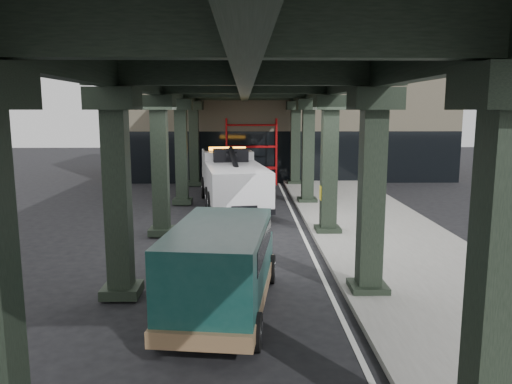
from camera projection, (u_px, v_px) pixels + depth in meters
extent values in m
plane|color=black|center=(258.00, 250.00, 16.14)|extent=(90.00, 90.00, 0.00)
cube|color=gray|center=(379.00, 232.00, 18.20)|extent=(5.00, 40.00, 0.15)
cube|color=silver|center=(303.00, 235.00, 18.15)|extent=(0.12, 38.00, 0.01)
cube|color=black|center=(498.00, 280.00, 5.93)|extent=(0.55, 0.55, 5.00)
cube|color=black|center=(371.00, 195.00, 11.85)|extent=(0.55, 0.55, 5.00)
cube|color=black|center=(375.00, 99.00, 11.48)|extent=(1.10, 1.10, 0.50)
cube|color=black|center=(368.00, 288.00, 12.22)|extent=(0.90, 0.90, 0.24)
cube|color=black|center=(329.00, 167.00, 17.77)|extent=(0.55, 0.55, 5.00)
cube|color=black|center=(331.00, 103.00, 17.40)|extent=(1.10, 1.10, 0.50)
cube|color=black|center=(328.00, 230.00, 18.14)|extent=(0.90, 0.90, 0.24)
cube|color=black|center=(308.00, 152.00, 23.68)|extent=(0.55, 0.55, 5.00)
cube|color=black|center=(309.00, 104.00, 23.32)|extent=(1.10, 1.10, 0.50)
cube|color=black|center=(307.00, 200.00, 24.06)|extent=(0.90, 0.90, 0.24)
cube|color=black|center=(295.00, 144.00, 29.60)|extent=(0.55, 0.55, 5.00)
cube|color=black|center=(296.00, 106.00, 29.24)|extent=(1.10, 1.10, 0.50)
cube|color=black|center=(295.00, 183.00, 29.98)|extent=(0.90, 0.90, 0.24)
cube|color=black|center=(118.00, 196.00, 11.71)|extent=(0.55, 0.55, 5.00)
cube|color=black|center=(113.00, 99.00, 11.35)|extent=(1.10, 1.10, 0.50)
cube|color=black|center=(122.00, 290.00, 12.09)|extent=(0.90, 0.90, 0.24)
cube|color=black|center=(160.00, 167.00, 17.63)|extent=(0.55, 0.55, 5.00)
cube|color=black|center=(158.00, 103.00, 17.26)|extent=(1.10, 1.10, 0.50)
cube|color=black|center=(162.00, 231.00, 18.01)|extent=(0.90, 0.90, 0.24)
cube|color=black|center=(181.00, 153.00, 23.55)|extent=(0.55, 0.55, 5.00)
cube|color=black|center=(180.00, 104.00, 23.18)|extent=(1.10, 1.10, 0.50)
cube|color=black|center=(183.00, 201.00, 23.93)|extent=(0.90, 0.90, 0.24)
cube|color=black|center=(194.00, 144.00, 29.47)|extent=(0.55, 0.55, 5.00)
cube|color=black|center=(193.00, 106.00, 29.10)|extent=(1.10, 1.10, 0.50)
cube|color=black|center=(195.00, 183.00, 29.85)|extent=(0.90, 0.90, 0.24)
cube|color=black|center=(331.00, 79.00, 17.27)|extent=(0.35, 32.00, 1.10)
cube|color=black|center=(157.00, 79.00, 17.13)|extent=(0.35, 32.00, 1.10)
cube|color=black|center=(245.00, 79.00, 17.20)|extent=(0.35, 32.00, 1.10)
cube|color=black|center=(245.00, 58.00, 17.09)|extent=(7.40, 32.00, 0.30)
cube|color=#C6B793|center=(279.00, 117.00, 35.26)|extent=(22.00, 10.00, 8.00)
cylinder|color=red|center=(227.00, 151.00, 30.48)|extent=(0.08, 0.08, 4.00)
cylinder|color=red|center=(226.00, 152.00, 29.69)|extent=(0.08, 0.08, 4.00)
cylinder|color=red|center=(276.00, 151.00, 30.55)|extent=(0.08, 0.08, 4.00)
cylinder|color=red|center=(277.00, 152.00, 29.76)|extent=(0.08, 0.08, 4.00)
cylinder|color=red|center=(251.00, 167.00, 30.68)|extent=(3.00, 0.08, 0.08)
cylinder|color=red|center=(251.00, 146.00, 30.46)|extent=(3.00, 0.08, 0.08)
cylinder|color=red|center=(251.00, 125.00, 30.25)|extent=(3.00, 0.08, 0.08)
cube|color=black|center=(233.00, 193.00, 22.90)|extent=(2.06, 7.67, 0.25)
cube|color=white|center=(227.00, 168.00, 25.28)|extent=(2.70, 2.74, 1.83)
cube|color=white|center=(225.00, 175.00, 26.40)|extent=(2.46, 1.03, 0.91)
cube|color=black|center=(226.00, 158.00, 25.45)|extent=(2.39, 1.61, 0.86)
cube|color=white|center=(236.00, 183.00, 21.66)|extent=(3.11, 5.36, 1.42)
cube|color=orange|center=(227.00, 149.00, 24.92)|extent=(1.85, 0.53, 0.16)
cube|color=black|center=(231.00, 155.00, 23.47)|extent=(1.69, 0.83, 0.61)
cylinder|color=black|center=(235.00, 165.00, 21.73)|extent=(0.73, 3.55, 1.36)
cube|color=black|center=(244.00, 218.00, 19.31)|extent=(0.50, 1.45, 0.18)
cube|color=black|center=(247.00, 223.00, 18.62)|extent=(1.64, 0.48, 0.18)
cylinder|color=black|center=(205.00, 188.00, 25.57)|extent=(0.51, 1.15, 1.12)
cylinder|color=silver|center=(205.00, 188.00, 25.57)|extent=(0.48, 0.66, 0.61)
cylinder|color=black|center=(248.00, 187.00, 25.92)|extent=(0.51, 1.15, 1.12)
cylinder|color=silver|center=(248.00, 187.00, 25.92)|extent=(0.48, 0.66, 0.61)
cylinder|color=black|center=(210.00, 199.00, 22.31)|extent=(0.51, 1.15, 1.12)
cylinder|color=silver|center=(210.00, 199.00, 22.31)|extent=(0.48, 0.66, 0.61)
cylinder|color=black|center=(259.00, 198.00, 22.66)|extent=(0.51, 1.15, 1.12)
cylinder|color=silver|center=(259.00, 198.00, 22.66)|extent=(0.48, 0.66, 0.61)
cylinder|color=black|center=(212.00, 204.00, 21.02)|extent=(0.51, 1.15, 1.12)
cylinder|color=silver|center=(212.00, 204.00, 21.02)|extent=(0.48, 0.66, 0.61)
cylinder|color=black|center=(264.00, 203.00, 21.38)|extent=(0.51, 1.15, 1.12)
cylinder|color=silver|center=(264.00, 203.00, 21.38)|extent=(0.48, 0.66, 0.61)
cube|color=#113D39|center=(236.00, 250.00, 13.12)|extent=(1.95, 1.21, 0.81)
cube|color=#113D39|center=(220.00, 266.00, 10.64)|extent=(2.38, 4.24, 1.75)
cube|color=olive|center=(223.00, 292.00, 11.11)|extent=(2.54, 5.22, 0.31)
cube|color=black|center=(234.00, 227.00, 12.65)|extent=(1.78, 0.60, 0.75)
cube|color=black|center=(222.00, 242.00, 10.83)|extent=(2.30, 3.44, 0.49)
cube|color=silver|center=(239.00, 258.00, 13.64)|extent=(1.79, 0.33, 0.27)
cylinder|color=black|center=(203.00, 267.00, 13.24)|extent=(0.34, 0.78, 0.75)
cylinder|color=silver|center=(203.00, 267.00, 13.24)|extent=(0.34, 0.45, 0.41)
cylinder|color=black|center=(270.00, 269.00, 13.06)|extent=(0.34, 0.78, 0.75)
cylinder|color=silver|center=(270.00, 269.00, 13.06)|extent=(0.34, 0.45, 0.41)
cylinder|color=black|center=(162.00, 328.00, 9.55)|extent=(0.34, 0.78, 0.75)
cylinder|color=silver|center=(162.00, 328.00, 9.55)|extent=(0.34, 0.45, 0.41)
cylinder|color=black|center=(255.00, 332.00, 9.36)|extent=(0.34, 0.78, 0.75)
cylinder|color=silver|center=(255.00, 332.00, 9.36)|extent=(0.34, 0.45, 0.41)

